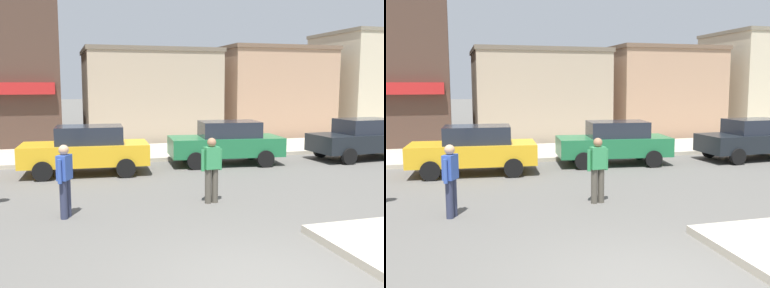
% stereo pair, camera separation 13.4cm
% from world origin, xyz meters
% --- Properties ---
extents(kerb_far, '(80.00, 4.00, 0.15)m').
position_xyz_m(kerb_far, '(0.00, 12.67, 0.07)').
color(kerb_far, '#B7AD99').
rests_on(kerb_far, ground).
extents(parked_car_nearest, '(4.12, 2.12, 1.56)m').
position_xyz_m(parked_car_nearest, '(-1.97, 9.14, 0.81)').
color(parked_car_nearest, gold).
rests_on(parked_car_nearest, ground).
extents(parked_car_second, '(4.16, 2.20, 1.56)m').
position_xyz_m(parked_car_second, '(2.99, 9.53, 0.81)').
color(parked_car_second, '#1E6B3D').
rests_on(parked_car_second, ground).
extents(parked_car_third, '(4.09, 2.05, 1.56)m').
position_xyz_m(parked_car_third, '(8.44, 9.11, 0.81)').
color(parked_car_third, black).
rests_on(parked_car_third, ground).
extents(pedestrian_crossing_near, '(0.36, 0.53, 1.61)m').
position_xyz_m(pedestrian_crossing_near, '(-2.70, 4.38, 0.87)').
color(pedestrian_crossing_near, '#2D334C').
rests_on(pedestrian_crossing_near, ground).
extents(pedestrian_crossing_far, '(0.56, 0.26, 1.61)m').
position_xyz_m(pedestrian_crossing_far, '(0.75, 4.65, 0.87)').
color(pedestrian_crossing_far, '#4C473D').
rests_on(pedestrian_crossing_far, ground).
extents(building_storefront_left_near, '(6.61, 5.30, 4.61)m').
position_xyz_m(building_storefront_left_near, '(1.74, 17.66, 2.31)').
color(building_storefront_left_near, tan).
rests_on(building_storefront_left_near, ground).
extents(building_storefront_left_mid, '(5.91, 7.73, 4.86)m').
position_xyz_m(building_storefront_left_mid, '(8.60, 18.97, 2.44)').
color(building_storefront_left_mid, tan).
rests_on(building_storefront_left_mid, ground).
extents(building_storefront_right_near, '(6.43, 5.45, 5.88)m').
position_xyz_m(building_storefront_right_near, '(15.77, 17.76, 2.95)').
color(building_storefront_right_near, beige).
rests_on(building_storefront_right_near, ground).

